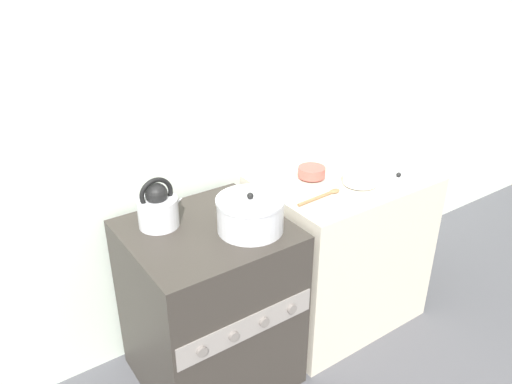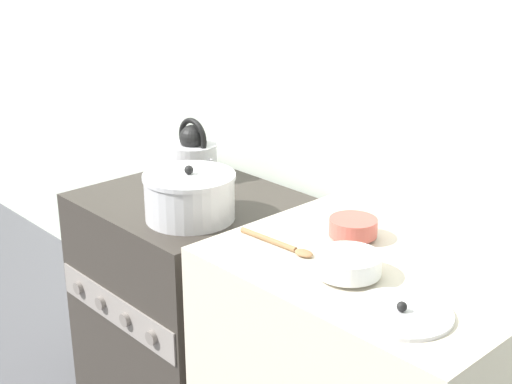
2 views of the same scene
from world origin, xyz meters
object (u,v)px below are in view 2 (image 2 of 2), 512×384
at_px(cooking_pot, 190,196).
at_px(enamel_bowl, 348,264).
at_px(stove, 193,304).
at_px(small_ceramic_bowl, 353,227).
at_px(loose_pot_lid, 401,313).
at_px(kettle, 193,155).

height_order(cooking_pot, enamel_bowl, cooking_pot).
height_order(stove, small_ceramic_bowl, small_ceramic_bowl).
height_order(enamel_bowl, loose_pot_lid, enamel_bowl).
height_order(kettle, cooking_pot, kettle).
bearing_deg(stove, cooking_pot, -36.56).
distance_m(kettle, loose_pot_lid, 1.19).
height_order(kettle, small_ceramic_bowl, kettle).
relative_size(stove, small_ceramic_bowl, 6.02).
bearing_deg(loose_pot_lid, cooking_pot, 175.99).
bearing_deg(kettle, small_ceramic_bowl, -4.28).
relative_size(small_ceramic_bowl, loose_pot_lid, 0.59).
bearing_deg(enamel_bowl, cooking_pot, -179.98).
bearing_deg(small_ceramic_bowl, cooking_pot, -158.88).
relative_size(kettle, cooking_pot, 0.78).
xyz_separation_m(enamel_bowl, loose_pot_lid, (0.21, -0.06, -0.03)).
xyz_separation_m(cooking_pot, enamel_bowl, (0.64, 0.00, -0.00)).
height_order(kettle, loose_pot_lid, kettle).
bearing_deg(small_ceramic_bowl, stove, -173.00).
relative_size(kettle, loose_pot_lid, 0.97).
height_order(small_ceramic_bowl, loose_pot_lid, small_ceramic_bowl).
xyz_separation_m(stove, cooking_pot, (0.15, -0.11, 0.48)).
relative_size(cooking_pot, loose_pot_lid, 1.24).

